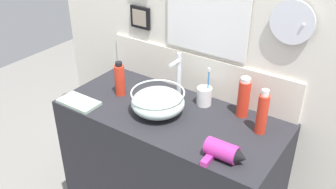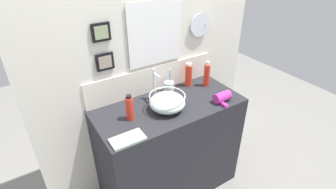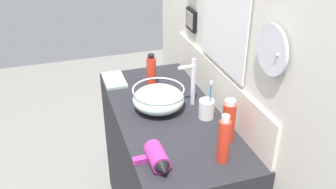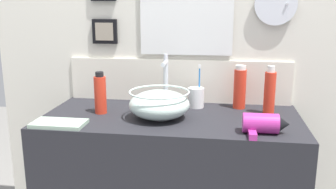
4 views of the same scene
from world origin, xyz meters
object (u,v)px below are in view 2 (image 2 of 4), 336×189
at_px(glass_bowl_sink, 167,102).
at_px(spray_bottle, 207,75).
at_px(faucet, 155,83).
at_px(hand_towel, 128,139).
at_px(soap_dispenser, 189,75).
at_px(lotion_bottle, 130,108).
at_px(hair_drier, 224,97).
at_px(toothbrush_cup, 169,87).

xyz_separation_m(glass_bowl_sink, spray_bottle, (0.49, 0.14, 0.04)).
distance_m(faucet, hand_towel, 0.54).
xyz_separation_m(soap_dispenser, lotion_bottle, (-0.64, -0.18, -0.01)).
relative_size(faucet, spray_bottle, 1.16).
bearing_deg(soap_dispenser, faucet, -173.46).
relative_size(hair_drier, spray_bottle, 0.81).
xyz_separation_m(glass_bowl_sink, faucet, (0.00, 0.18, 0.08)).
distance_m(glass_bowl_sink, hair_drier, 0.46).
relative_size(faucet, lotion_bottle, 1.35).
height_order(glass_bowl_sink, soap_dispenser, soap_dispenser).
bearing_deg(lotion_bottle, hand_towel, -120.12).
xyz_separation_m(hair_drier, soap_dispenser, (-0.08, 0.36, 0.06)).
relative_size(lotion_bottle, spray_bottle, 0.86).
distance_m(glass_bowl_sink, soap_dispenser, 0.42).
distance_m(glass_bowl_sink, toothbrush_cup, 0.25).
bearing_deg(hand_towel, hair_drier, 1.68).
height_order(glass_bowl_sink, toothbrush_cup, toothbrush_cup).
bearing_deg(toothbrush_cup, spray_bottle, -11.57).
relative_size(hair_drier, lotion_bottle, 0.93).
bearing_deg(hair_drier, lotion_bottle, 166.28).
height_order(glass_bowl_sink, hair_drier, glass_bowl_sink).
xyz_separation_m(faucet, soap_dispenser, (0.36, 0.04, -0.04)).
distance_m(hair_drier, lotion_bottle, 0.75).
bearing_deg(hand_towel, spray_bottle, 18.56).
xyz_separation_m(toothbrush_cup, soap_dispenser, (0.21, 0.02, 0.05)).
distance_m(faucet, soap_dispenser, 0.36).
bearing_deg(faucet, hand_towel, -139.46).
xyz_separation_m(glass_bowl_sink, hand_towel, (-0.40, -0.16, -0.06)).
height_order(lotion_bottle, hand_towel, lotion_bottle).
xyz_separation_m(spray_bottle, hand_towel, (-0.89, -0.30, -0.10)).
relative_size(soap_dispenser, hand_towel, 0.95).
bearing_deg(hair_drier, spray_bottle, 80.19).
xyz_separation_m(toothbrush_cup, spray_bottle, (0.34, -0.07, 0.05)).
relative_size(glass_bowl_sink, spray_bottle, 1.19).
relative_size(toothbrush_cup, lotion_bottle, 1.08).
xyz_separation_m(glass_bowl_sink, hair_drier, (0.44, -0.14, -0.03)).
bearing_deg(glass_bowl_sink, faucet, 90.00).
bearing_deg(soap_dispenser, hair_drier, -76.92).
relative_size(glass_bowl_sink, hand_towel, 1.22).
height_order(hair_drier, lotion_bottle, lotion_bottle).
xyz_separation_m(hair_drier, toothbrush_cup, (-0.29, 0.34, 0.01)).
xyz_separation_m(lotion_bottle, spray_bottle, (0.77, 0.10, 0.01)).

